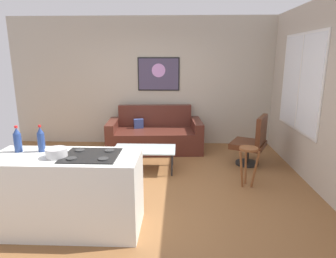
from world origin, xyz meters
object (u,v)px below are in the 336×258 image
(couch, at_px, (155,136))
(bar_stool, at_px, (248,158))
(armchair, at_px, (253,142))
(soda_bottle, at_px, (18,140))
(coffee_table, at_px, (144,150))
(mixing_bowl, at_px, (56,153))
(wall_painting, at_px, (159,74))
(soda_bottle_2, at_px, (41,140))

(couch, xyz_separation_m, bar_stool, (1.57, -1.79, 0.16))
(armchair, bearing_deg, bar_stool, -107.33)
(armchair, relative_size, soda_bottle, 3.05)
(coffee_table, bearing_deg, mixing_bowl, -110.71)
(mixing_bowl, height_order, wall_painting, wall_painting)
(couch, relative_size, soda_bottle_2, 6.47)
(soda_bottle, bearing_deg, coffee_table, 54.49)
(coffee_table, xyz_separation_m, mixing_bowl, (-0.72, -1.90, 0.58))
(soda_bottle_2, distance_m, wall_painting, 3.60)
(armchair, bearing_deg, soda_bottle, -147.27)
(couch, xyz_separation_m, soda_bottle, (-1.32, -2.91, 0.73))
(armchair, relative_size, mixing_bowl, 4.04)
(coffee_table, distance_m, armchair, 1.97)
(armchair, height_order, mixing_bowl, mixing_bowl)
(couch, distance_m, wall_painting, 1.37)
(bar_stool, bearing_deg, mixing_bowl, -151.38)
(couch, distance_m, bar_stool, 2.38)
(coffee_table, xyz_separation_m, wall_painting, (0.14, 1.68, 1.22))
(wall_painting, bearing_deg, coffee_table, -94.83)
(bar_stool, xyz_separation_m, wall_painting, (-1.51, 2.29, 1.12))
(soda_bottle, distance_m, mixing_bowl, 0.55)
(bar_stool, bearing_deg, couch, 131.29)
(coffee_table, bearing_deg, bar_stool, -20.14)
(armchair, xyz_separation_m, soda_bottle_2, (-2.92, -2.02, 0.58))
(couch, relative_size, coffee_table, 1.87)
(wall_painting, bearing_deg, couch, -96.33)
(bar_stool, bearing_deg, soda_bottle_2, -157.31)
(coffee_table, relative_size, armchair, 1.16)
(soda_bottle_2, height_order, mixing_bowl, soda_bottle_2)
(armchair, height_order, bar_stool, armchair)
(soda_bottle, relative_size, wall_painting, 0.33)
(bar_stool, distance_m, soda_bottle_2, 2.91)
(wall_painting, bearing_deg, bar_stool, -56.47)
(coffee_table, distance_m, mixing_bowl, 2.12)
(soda_bottle_2, bearing_deg, soda_bottle, -174.96)
(soda_bottle_2, relative_size, mixing_bowl, 1.35)
(coffee_table, xyz_separation_m, armchair, (1.94, 0.31, 0.09))
(bar_stool, relative_size, wall_painting, 0.68)
(armchair, bearing_deg, wall_painting, 142.85)
(coffee_table, xyz_separation_m, soda_bottle_2, (-0.97, -1.71, 0.67))
(coffee_table, xyz_separation_m, bar_stool, (1.66, -0.61, 0.10))
(coffee_table, height_order, bar_stool, bar_stool)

